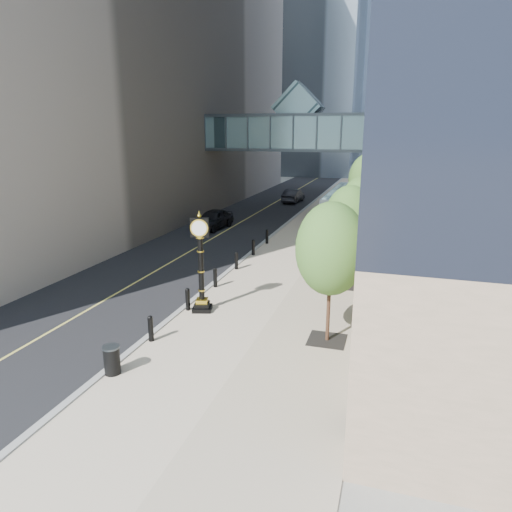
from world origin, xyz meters
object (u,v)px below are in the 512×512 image
at_px(trash_bin, 112,361).
at_px(car_near, 213,219).
at_px(street_clock, 201,270).
at_px(car_far, 293,196).
at_px(pedestrian, 330,252).

height_order(trash_bin, car_near, car_near).
distance_m(street_clock, car_far, 32.19).
bearing_deg(car_near, street_clock, -63.57).
bearing_deg(car_near, trash_bin, -70.18).
distance_m(street_clock, car_near, 17.49).
bearing_deg(street_clock, pedestrian, 47.08).
xyz_separation_m(trash_bin, car_near, (-5.53, 22.16, 0.29)).
distance_m(trash_bin, car_far, 37.92).
bearing_deg(car_near, car_far, 84.64).
bearing_deg(car_far, trash_bin, 96.78).
relative_size(street_clock, car_far, 0.99).
relative_size(car_near, car_far, 1.05).
bearing_deg(pedestrian, car_near, -41.28).
bearing_deg(car_far, pedestrian, 110.56).
bearing_deg(street_clock, car_far, 79.58).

